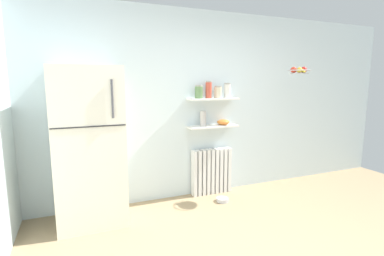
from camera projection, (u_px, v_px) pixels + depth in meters
name	position (u px, v px, depth m)	size (l,w,h in m)	color
ground_plane	(250.00, 246.00, 2.89)	(7.04, 7.04, 0.00)	#9E8460
back_wall	(192.00, 105.00, 4.10)	(7.04, 0.10, 2.60)	silver
refrigerator	(89.00, 146.00, 3.29)	(0.75, 0.68, 1.80)	silver
radiator	(212.00, 171.00, 4.24)	(0.60, 0.12, 0.67)	white
wall_shelf_lower	(213.00, 126.00, 4.10)	(0.73, 0.22, 0.03)	white
wall_shelf_upper	(213.00, 99.00, 4.04)	(0.73, 0.22, 0.03)	white
storage_jar_0	(199.00, 92.00, 3.94)	(0.11, 0.11, 0.18)	#5B7F4C
storage_jar_1	(209.00, 90.00, 3.99)	(0.09, 0.09, 0.24)	#C64C38
storage_jar_2	(218.00, 92.00, 4.05)	(0.11, 0.11, 0.17)	beige
storage_jar_3	(227.00, 90.00, 4.11)	(0.10, 0.10, 0.21)	silver
vase	(203.00, 119.00, 4.03)	(0.09, 0.09, 0.21)	#B2ADA8
shelf_bowl	(223.00, 122.00, 4.16)	(0.18, 0.18, 0.08)	orange
pet_food_bowl	(222.00, 200.00, 3.98)	(0.17, 0.17, 0.05)	#B7B7BC
hanging_fruit_basket	(299.00, 71.00, 4.02)	(0.31, 0.31, 0.10)	#B2B2B7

